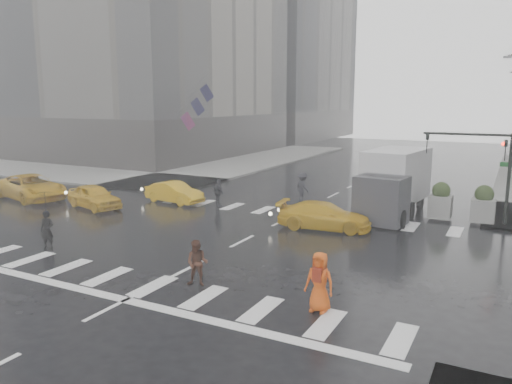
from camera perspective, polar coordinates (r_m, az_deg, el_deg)
The scene contains 18 objects.
ground at distance 21.73m, azimuth -1.59°, elevation -5.65°, with size 120.00×120.00×0.00m, color black.
sidewalk_nw at distance 46.84m, azimuth -12.01°, elevation 2.95°, with size 35.00×35.00×0.15m, color slate.
building_nw_far at distance 85.12m, azimuth -0.18°, elevation 20.06°, with size 26.05×26.05×44.00m.
road_markings at distance 21.73m, azimuth -1.59°, elevation -5.63°, with size 18.00×48.00×0.01m, color silver, non-canonical shape.
traffic_signal_pole at distance 26.38m, azimuth 24.92°, elevation 3.38°, with size 4.45×0.42×4.50m.
planter_west at distance 27.07m, azimuth 20.34°, elevation -0.93°, with size 1.10×1.10×1.80m.
planter_mid at distance 26.91m, azimuth 24.56°, elevation -1.30°, with size 1.10×1.10×1.80m.
flag_cluster at distance 44.58m, azimuth -7.00°, elevation 9.90°, with size 2.87×3.06×4.69m.
pedestrian_black at distance 21.94m, azimuth -22.92°, elevation -1.94°, with size 1.21×1.22×2.43m.
pedestrian_brown at distance 16.62m, azimuth -6.72°, elevation -8.07°, with size 0.75×0.58×1.54m, color #422317.
pedestrian_orange at distance 14.67m, azimuth 7.27°, elevation -10.14°, with size 0.89×0.60×1.77m.
pedestrian_far_a at distance 28.59m, azimuth -4.32°, elevation -0.07°, with size 0.95×0.58×1.63m, color black.
pedestrian_far_b at distance 29.99m, azimuth 5.36°, elevation 0.55°, with size 1.15×0.63×1.77m, color black.
taxi_front at distance 29.58m, azimuth -18.02°, elevation -0.49°, with size 1.58×3.93×1.34m, color #D59D0B.
taxi_mid at distance 30.00m, azimuth -9.32°, elevation -0.05°, with size 1.32×3.77×1.24m, color #D59D0B.
taxi_rear at distance 23.81m, azimuth 7.80°, elevation -2.72°, with size 1.79×3.89×1.28m, color #D59D0B.
taxi_far at distance 33.58m, azimuth -24.27°, elevation 0.51°, with size 2.52×4.85×1.52m, color #D59D0B.
box_truck at distance 27.09m, azimuth 15.34°, elevation 1.17°, with size 2.42×6.45×3.43m.
Camera 1 is at (10.23, -18.20, 6.04)m, focal length 35.00 mm.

